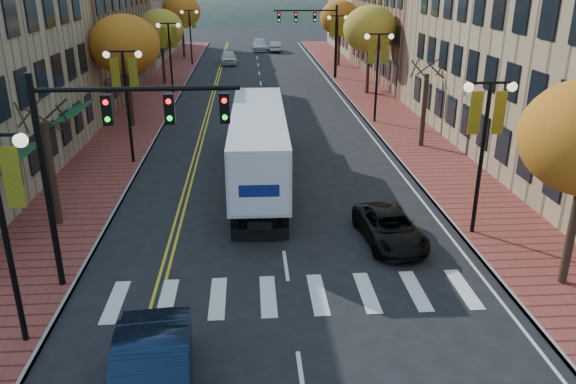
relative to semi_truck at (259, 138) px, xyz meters
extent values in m
plane|color=black|center=(0.73, -12.92, -2.18)|extent=(200.00, 200.00, 0.00)
cube|color=brown|center=(-8.27, 19.58, -2.11)|extent=(4.00, 85.00, 0.15)
cube|color=brown|center=(9.73, 19.58, -2.11)|extent=(4.00, 85.00, 0.15)
cube|color=brown|center=(-16.27, 23.08, 3.32)|extent=(12.00, 24.00, 11.00)
cube|color=#9E8966|center=(-16.27, 48.08, 2.57)|extent=(12.00, 26.00, 9.50)
cube|color=brown|center=(19.23, 29.08, 2.82)|extent=(15.00, 24.00, 10.00)
cube|color=#9E8966|center=(19.23, 51.08, 3.32)|extent=(15.00, 20.00, 11.00)
cylinder|color=#382619|center=(-8.27, -4.92, 0.07)|extent=(0.28, 0.28, 4.20)
cylinder|color=#382619|center=(-8.27, 11.08, 0.42)|extent=(0.28, 0.28, 4.90)
ellipsoid|color=orange|center=(-8.27, 11.08, 3.28)|extent=(4.48, 4.48, 3.81)
cylinder|color=#382619|center=(-8.27, 27.08, 0.24)|extent=(0.28, 0.28, 4.55)
ellipsoid|color=gold|center=(-8.27, 27.08, 2.89)|extent=(4.16, 4.16, 3.54)
cylinder|color=#382619|center=(-8.27, 45.08, 0.49)|extent=(0.28, 0.28, 5.04)
ellipsoid|color=orange|center=(-8.27, 45.08, 3.43)|extent=(4.61, 4.61, 3.92)
cylinder|color=#382619|center=(9.73, -10.92, 0.24)|extent=(0.28, 0.28, 4.55)
cylinder|color=#382619|center=(9.73, 5.08, 0.07)|extent=(0.28, 0.28, 4.20)
cylinder|color=#382619|center=(9.73, 21.08, 0.42)|extent=(0.28, 0.28, 4.90)
ellipsoid|color=gold|center=(9.73, 21.08, 3.28)|extent=(4.48, 4.48, 3.81)
cylinder|color=#382619|center=(9.73, 37.08, 0.35)|extent=(0.28, 0.28, 4.76)
ellipsoid|color=orange|center=(9.73, 37.08, 3.12)|extent=(4.35, 4.35, 3.70)
cylinder|color=black|center=(-6.77, -12.92, 0.82)|extent=(0.16, 0.16, 6.00)
sphere|color=#FFF2CC|center=(-5.97, -12.92, 3.67)|extent=(0.36, 0.36, 0.36)
cube|color=gold|center=(-6.32, -12.92, 2.72)|extent=(0.45, 0.03, 1.60)
cylinder|color=black|center=(-6.77, 3.08, 0.82)|extent=(0.16, 0.16, 6.00)
cylinder|color=black|center=(-6.77, 3.08, 3.82)|extent=(1.60, 0.10, 0.10)
sphere|color=#FFF2CC|center=(-7.57, 3.08, 3.67)|extent=(0.36, 0.36, 0.36)
sphere|color=#FFF2CC|center=(-5.97, 3.08, 3.67)|extent=(0.36, 0.36, 0.36)
cube|color=gold|center=(-7.22, 3.08, 2.72)|extent=(0.45, 0.03, 1.60)
cube|color=gold|center=(-6.32, 3.08, 2.72)|extent=(0.45, 0.03, 1.60)
cylinder|color=black|center=(-6.77, 21.08, 0.82)|extent=(0.16, 0.16, 6.00)
cylinder|color=black|center=(-6.77, 21.08, 3.82)|extent=(1.60, 0.10, 0.10)
sphere|color=#FFF2CC|center=(-7.57, 21.08, 3.67)|extent=(0.36, 0.36, 0.36)
sphere|color=#FFF2CC|center=(-5.97, 21.08, 3.67)|extent=(0.36, 0.36, 0.36)
cube|color=gold|center=(-7.22, 21.08, 2.72)|extent=(0.45, 0.03, 1.60)
cube|color=gold|center=(-6.32, 21.08, 2.72)|extent=(0.45, 0.03, 1.60)
cylinder|color=black|center=(-6.77, 39.08, 0.82)|extent=(0.16, 0.16, 6.00)
cylinder|color=black|center=(-6.77, 39.08, 3.82)|extent=(1.60, 0.10, 0.10)
sphere|color=#FFF2CC|center=(-7.57, 39.08, 3.67)|extent=(0.36, 0.36, 0.36)
sphere|color=#FFF2CC|center=(-5.97, 39.08, 3.67)|extent=(0.36, 0.36, 0.36)
cube|color=gold|center=(-7.22, 39.08, 2.72)|extent=(0.45, 0.03, 1.60)
cube|color=gold|center=(-6.32, 39.08, 2.72)|extent=(0.45, 0.03, 1.60)
cylinder|color=black|center=(8.23, -6.92, 0.82)|extent=(0.16, 0.16, 6.00)
cylinder|color=black|center=(8.23, -6.92, 3.82)|extent=(1.60, 0.10, 0.10)
sphere|color=#FFF2CC|center=(7.43, -6.92, 3.67)|extent=(0.36, 0.36, 0.36)
sphere|color=#FFF2CC|center=(9.03, -6.92, 3.67)|extent=(0.36, 0.36, 0.36)
cube|color=gold|center=(7.78, -6.92, 2.72)|extent=(0.45, 0.03, 1.60)
cube|color=gold|center=(8.68, -6.92, 2.72)|extent=(0.45, 0.03, 1.60)
cylinder|color=black|center=(8.23, 11.08, 0.82)|extent=(0.16, 0.16, 6.00)
cylinder|color=black|center=(8.23, 11.08, 3.82)|extent=(1.60, 0.10, 0.10)
sphere|color=#FFF2CC|center=(7.43, 11.08, 3.67)|extent=(0.36, 0.36, 0.36)
sphere|color=#FFF2CC|center=(9.03, 11.08, 3.67)|extent=(0.36, 0.36, 0.36)
cube|color=gold|center=(7.78, 11.08, 2.72)|extent=(0.45, 0.03, 1.60)
cube|color=gold|center=(8.68, 11.08, 2.72)|extent=(0.45, 0.03, 1.60)
cylinder|color=black|center=(8.23, 29.08, 0.82)|extent=(0.16, 0.16, 6.00)
cylinder|color=black|center=(8.23, 29.08, 3.82)|extent=(1.60, 0.10, 0.10)
sphere|color=#FFF2CC|center=(7.43, 29.08, 3.67)|extent=(0.36, 0.36, 0.36)
sphere|color=#FFF2CC|center=(9.03, 29.08, 3.67)|extent=(0.36, 0.36, 0.36)
cube|color=gold|center=(7.78, 29.08, 2.72)|extent=(0.45, 0.03, 1.60)
cube|color=gold|center=(8.68, 29.08, 2.72)|extent=(0.45, 0.03, 1.60)
cylinder|color=black|center=(-6.67, -9.92, 1.32)|extent=(0.20, 0.20, 7.00)
cylinder|color=black|center=(-3.67, -9.92, 4.32)|extent=(6.00, 0.14, 0.14)
cube|color=black|center=(-4.57, -9.92, 3.72)|extent=(0.30, 0.25, 0.90)
sphere|color=#FF0C0C|center=(-4.57, -10.06, 3.97)|extent=(0.16, 0.16, 0.16)
cube|color=black|center=(-2.77, -9.92, 3.72)|extent=(0.30, 0.25, 0.90)
sphere|color=#FF0C0C|center=(-2.77, -10.06, 3.97)|extent=(0.16, 0.16, 0.16)
cube|color=black|center=(-1.15, -9.92, 3.72)|extent=(0.30, 0.25, 0.90)
sphere|color=#FF0C0C|center=(-1.15, -10.06, 3.97)|extent=(0.16, 0.16, 0.16)
cylinder|color=black|center=(8.13, 29.08, 1.32)|extent=(0.20, 0.20, 7.00)
cylinder|color=black|center=(5.13, 29.08, 4.32)|extent=(6.00, 0.14, 0.14)
cube|color=black|center=(6.03, 29.08, 3.72)|extent=(0.30, 0.25, 0.90)
sphere|color=#FF0C0C|center=(6.03, 28.94, 3.97)|extent=(0.16, 0.16, 0.16)
cube|color=black|center=(4.23, 29.08, 3.72)|extent=(0.30, 0.25, 0.90)
sphere|color=#FF0C0C|center=(4.23, 28.94, 3.97)|extent=(0.16, 0.16, 0.16)
cube|color=black|center=(2.61, 29.08, 3.72)|extent=(0.30, 0.25, 0.90)
sphere|color=#FF0C0C|center=(2.61, 28.94, 3.97)|extent=(0.16, 0.16, 0.16)
cube|color=black|center=(-0.02, -1.19, -1.39)|extent=(1.16, 12.14, 0.33)
cube|color=silver|center=(-0.02, -1.19, 0.24)|extent=(2.65, 12.17, 2.61)
cube|color=black|center=(0.12, 6.27, -0.64)|extent=(2.38, 2.84, 2.33)
cylinder|color=black|center=(-1.09, -6.03, -1.71)|extent=(0.34, 0.94, 0.93)
cylinder|color=black|center=(0.87, -6.06, -1.71)|extent=(0.34, 0.94, 0.93)
cylinder|color=black|center=(-1.07, -4.91, -1.71)|extent=(0.34, 0.94, 0.93)
cylinder|color=black|center=(0.89, -4.94, -1.71)|extent=(0.34, 0.94, 0.93)
cylinder|color=black|center=(-0.88, 5.17, -1.71)|extent=(0.34, 0.94, 0.93)
cylinder|color=black|center=(1.07, 5.13, -1.71)|extent=(0.34, 0.94, 0.93)
cylinder|color=black|center=(-0.85, 7.22, -1.71)|extent=(0.34, 0.94, 0.93)
cylinder|color=black|center=(1.11, 7.18, -1.71)|extent=(0.34, 0.94, 0.93)
imported|color=black|center=(-2.81, -15.75, -1.34)|extent=(2.26, 5.26, 1.69)
imported|color=black|center=(4.82, -7.33, -1.58)|extent=(2.35, 4.49, 1.21)
imported|color=silver|center=(-2.67, 39.82, -1.41)|extent=(2.09, 4.64, 1.55)
imported|color=#B1B1B9|center=(1.28, 51.99, -1.43)|extent=(2.21, 5.23, 1.51)
imported|color=#A3A2A9|center=(3.28, 50.96, -1.50)|extent=(1.47, 4.14, 1.36)
camera|label=1|loc=(-0.42, -26.45, 7.39)|focal=35.00mm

